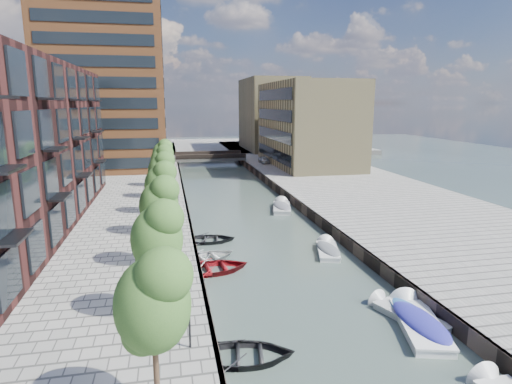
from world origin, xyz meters
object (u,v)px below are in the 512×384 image
object	(u,v)px
tree_5	(162,160)
tree_6	(162,153)
bridge	(210,157)
motorboat_3	(404,314)
tree_0	(152,299)
tree_2	(159,202)
sloop_2	(213,272)
tree_4	(161,170)
car	(264,160)
motorboat_4	(282,207)
motorboat_0	(417,321)
sloop_1	(244,360)
motorboat_1	(327,250)
sloop_3	(206,261)
sloop_4	(208,242)
tree_1	(157,235)
tree_3	(160,183)

from	to	relation	value
tree_5	tree_6	world-z (taller)	same
bridge	motorboat_3	xyz separation A→B (m)	(4.56, -61.73, -1.21)
tree_0	tree_2	bearing A→B (deg)	90.00
tree_5	sloop_2	xyz separation A→B (m)	(3.44, -20.23, -5.31)
tree_4	car	distance (m)	37.10
tree_0	motorboat_4	xyz separation A→B (m)	(12.83, 31.27, -5.09)
motorboat_0	motorboat_4	world-z (taller)	motorboat_0
tree_6	motorboat_3	distance (m)	38.39
bridge	tree_0	xyz separation A→B (m)	(-8.50, -68.00, 3.92)
tree_0	sloop_1	xyz separation A→B (m)	(3.72, 4.06, -5.31)
sloop_2	tree_2	bearing A→B (deg)	95.82
tree_2	motorboat_1	size ratio (longest dim) A/B	1.27
tree_0	motorboat_4	distance (m)	34.18
sloop_2	tree_4	bearing A→B (deg)	7.72
tree_2	motorboat_1	distance (m)	14.06
tree_4	sloop_1	bearing A→B (deg)	-81.17
tree_0	car	world-z (taller)	tree_0
tree_0	tree_5	size ratio (longest dim) A/B	1.00
tree_2	motorboat_0	xyz separation A→B (m)	(13.23, -8.70, -5.08)
sloop_3	sloop_4	size ratio (longest dim) A/B	1.02
sloop_4	motorboat_1	bearing A→B (deg)	-111.16
tree_1	tree_4	bearing A→B (deg)	90.00
tree_2	sloop_1	size ratio (longest dim) A/B	1.26
tree_3	motorboat_3	world-z (taller)	tree_3
tree_2	tree_3	xyz separation A→B (m)	(0.00, 7.00, 0.00)
motorboat_0	motorboat_3	distance (m)	0.98
motorboat_1	car	distance (m)	43.75
motorboat_3	sloop_4	bearing A→B (deg)	121.69
tree_4	sloop_3	size ratio (longest dim) A/B	1.27
bridge	tree_0	distance (m)	68.64
tree_4	motorboat_4	bearing A→B (deg)	14.30
tree_6	motorboat_3	bearing A→B (deg)	-69.92
bridge	motorboat_4	distance (m)	37.00
tree_1	sloop_4	distance (m)	15.77
tree_1	motorboat_4	distance (m)	27.92
tree_1	sloop_1	xyz separation A→B (m)	(3.72, -2.94, -5.31)
tree_5	motorboat_4	size ratio (longest dim) A/B	1.07
tree_0	sloop_3	bearing A→B (deg)	79.55
tree_0	tree_1	bearing A→B (deg)	90.00
sloop_3	motorboat_3	size ratio (longest dim) A/B	0.99
tree_0	motorboat_1	bearing A→B (deg)	53.26
motorboat_0	bridge	bearing A→B (deg)	94.31
tree_5	sloop_1	bearing A→B (deg)	-83.15
tree_2	sloop_2	xyz separation A→B (m)	(3.44, 0.77, -5.31)
sloop_1	motorboat_4	size ratio (longest dim) A/B	0.85
sloop_4	tree_6	bearing A→B (deg)	14.77
tree_6	sloop_2	bearing A→B (deg)	-82.80
sloop_4	tree_1	bearing A→B (deg)	169.96
bridge	tree_2	world-z (taller)	tree_2
motorboat_4	tree_6	bearing A→B (deg)	140.09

